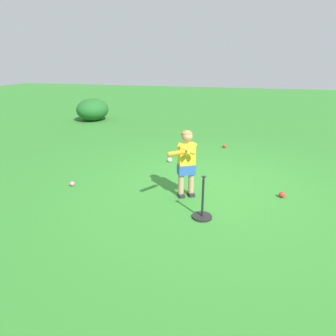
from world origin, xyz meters
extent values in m
plane|color=#2D7528|center=(0.00, 0.00, 0.00)|extent=(40.00, 40.00, 0.00)
cube|color=#232328|center=(-0.34, 0.28, 0.03)|extent=(0.17, 0.15, 0.05)
cylinder|color=tan|center=(-0.32, 0.29, 0.21)|extent=(0.09, 0.09, 0.34)
cube|color=#232328|center=(-0.42, 0.43, 0.03)|extent=(0.17, 0.15, 0.05)
cylinder|color=tan|center=(-0.40, 0.44, 0.21)|extent=(0.09, 0.09, 0.34)
cube|color=#2856A8|center=(-0.36, 0.37, 0.46)|extent=(0.26, 0.31, 0.16)
cube|color=yellow|center=(-0.36, 0.37, 0.71)|extent=(0.25, 0.29, 0.34)
sphere|color=tan|center=(-0.36, 0.37, 1.00)|extent=(0.17, 0.17, 0.17)
ellipsoid|color=olive|center=(-0.35, 0.37, 1.02)|extent=(0.24, 0.24, 0.11)
sphere|color=orange|center=(-0.48, 0.30, 0.80)|extent=(0.04, 0.04, 0.04)
cylinder|color=black|center=(-0.57, 0.33, 0.81)|extent=(0.14, 0.08, 0.05)
cylinder|color=orange|center=(-0.79, 0.42, 0.85)|extent=(0.35, 0.19, 0.11)
sphere|color=orange|center=(-0.94, 0.49, 0.87)|extent=(0.07, 0.07, 0.07)
cylinder|color=yellow|center=(-0.43, 0.28, 0.81)|extent=(0.31, 0.14, 0.14)
cylinder|color=yellow|center=(-0.47, 0.34, 0.81)|extent=(0.15, 0.31, 0.14)
sphere|color=red|center=(-0.02, -1.14, 0.05)|extent=(0.10, 0.10, 0.10)
sphere|color=red|center=(2.66, 0.02, 0.05)|extent=(0.09, 0.09, 0.09)
sphere|color=white|center=(1.22, 1.06, 0.05)|extent=(0.10, 0.10, 0.10)
sphere|color=pink|center=(-0.49, 2.37, 0.04)|extent=(0.08, 0.08, 0.08)
cylinder|color=black|center=(-1.01, -0.01, 0.01)|extent=(0.28, 0.28, 0.03)
cylinder|color=black|center=(-1.01, -0.01, 0.31)|extent=(0.03, 0.03, 0.55)
cone|color=black|center=(-1.01, -0.01, 0.60)|extent=(0.07, 0.07, 0.04)
ellipsoid|color=#1E5B23|center=(5.05, 4.96, 0.39)|extent=(1.26, 1.10, 0.78)
camera|label=1|loc=(-4.72, -0.53, 2.09)|focal=32.09mm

